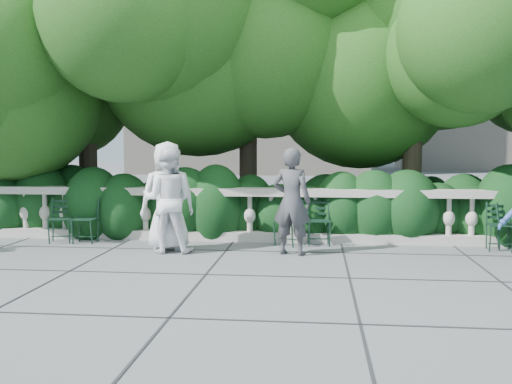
# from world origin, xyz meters

# --- Properties ---
(ground) EXTENTS (90.00, 90.00, 0.00)m
(ground) POSITION_xyz_m (0.00, 0.00, 0.00)
(ground) COLOR #515458
(ground) RESTS_ON ground
(balustrade) EXTENTS (12.00, 0.44, 1.00)m
(balustrade) POSITION_xyz_m (0.00, 1.80, 0.49)
(balustrade) COLOR #9E998E
(balustrade) RESTS_ON ground
(shrub_hedge) EXTENTS (15.00, 2.60, 1.70)m
(shrub_hedge) POSITION_xyz_m (0.00, 3.00, 0.00)
(shrub_hedge) COLOR black
(shrub_hedge) RESTS_ON ground
(tree_canopy) EXTENTS (15.04, 6.52, 6.78)m
(tree_canopy) POSITION_xyz_m (0.69, 3.19, 3.96)
(tree_canopy) COLOR #3F3023
(tree_canopy) RESTS_ON ground
(chair_a) EXTENTS (0.44, 0.48, 0.84)m
(chair_a) POSITION_xyz_m (-3.20, 1.12, 0.00)
(chair_a) COLOR black
(chair_a) RESTS_ON ground
(chair_b) EXTENTS (0.54, 0.57, 0.84)m
(chair_b) POSITION_xyz_m (-3.63, 1.11, 0.00)
(chair_b) COLOR black
(chair_b) RESTS_ON ground
(chair_c) EXTENTS (0.60, 0.62, 0.84)m
(chair_c) POSITION_xyz_m (0.47, 1.27, 0.00)
(chair_c) COLOR black
(chair_c) RESTS_ON ground
(chair_d) EXTENTS (0.47, 0.51, 0.84)m
(chair_d) POSITION_xyz_m (1.10, 1.33, 0.00)
(chair_d) COLOR black
(chair_d) RESTS_ON ground
(chair_e) EXTENTS (0.48, 0.52, 0.84)m
(chair_e) POSITION_xyz_m (4.16, 1.15, 0.00)
(chair_e) COLOR black
(chair_e) RESTS_ON ground
(person_businessman) EXTENTS (1.08, 0.91, 1.87)m
(person_businessman) POSITION_xyz_m (-1.49, 0.73, 0.94)
(person_businessman) COLOR silver
(person_businessman) RESTS_ON ground
(person_woman_grey) EXTENTS (0.74, 0.58, 1.77)m
(person_woman_grey) POSITION_xyz_m (0.64, 0.59, 0.89)
(person_woman_grey) COLOR #3A3B3F
(person_woman_grey) RESTS_ON ground
(person_casual_man) EXTENTS (0.89, 0.70, 1.79)m
(person_casual_man) POSITION_xyz_m (-1.45, 0.57, 0.89)
(person_casual_man) COLOR white
(person_casual_man) RESTS_ON ground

